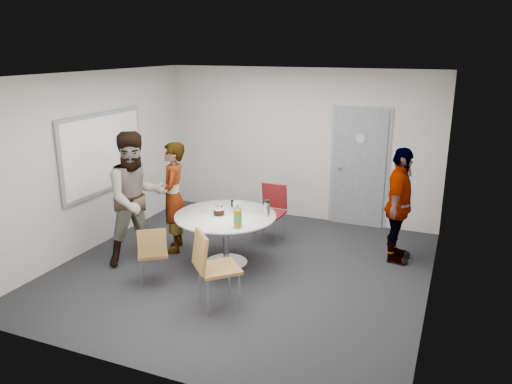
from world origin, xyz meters
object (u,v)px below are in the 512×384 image
at_px(person_left, 137,198).
at_px(chair_far, 272,207).
at_px(table, 227,222).
at_px(person_main, 173,197).
at_px(whiteboard, 103,153).
at_px(chair_near_right, 210,262).
at_px(person_right, 399,206).
at_px(door, 359,168).
at_px(chair_near_left, 153,250).

bearing_deg(person_left, chair_far, -9.34).
bearing_deg(table, person_main, 169.68).
relative_size(whiteboard, chair_near_right, 1.94).
relative_size(whiteboard, person_right, 1.12).
distance_m(door, whiteboard, 4.25).
bearing_deg(person_left, chair_near_left, -98.15).
bearing_deg(chair_far, person_main, 39.29).
bearing_deg(person_left, person_right, -32.42).
relative_size(table, chair_far, 1.56).
xyz_separation_m(chair_far, person_right, (1.98, -0.07, 0.28)).
xyz_separation_m(table, chair_far, (0.24, 1.15, -0.09)).
distance_m(person_main, person_left, 0.63).
height_order(whiteboard, chair_near_right, whiteboard).
bearing_deg(table, person_right, 25.89).
bearing_deg(door, person_left, -133.07).
distance_m(person_left, person_right, 3.76).
distance_m(whiteboard, person_main, 1.35).
bearing_deg(door, table, -119.69).
bearing_deg(chair_far, door, -130.89).
bearing_deg(chair_near_right, person_main, 179.96).
height_order(whiteboard, person_main, whiteboard).
height_order(door, chair_near_left, door).
bearing_deg(chair_far, chair_near_right, 94.05).
distance_m(person_main, person_right, 3.33).
bearing_deg(door, whiteboard, -147.34).
bearing_deg(whiteboard, person_right, 12.18).
xyz_separation_m(whiteboard, person_left, (0.95, -0.51, -0.49)).
height_order(whiteboard, chair_near_left, whiteboard).
height_order(whiteboard, table, whiteboard).
xyz_separation_m(table, chair_near_right, (0.37, -1.21, -0.05)).
xyz_separation_m(table, person_left, (-1.24, -0.38, 0.31)).
distance_m(table, chair_near_right, 1.27).
bearing_deg(chair_near_right, door, 120.30).
relative_size(chair_far, person_right, 0.54).
xyz_separation_m(whiteboard, table, (2.19, -0.13, -0.80)).
height_order(table, chair_near_left, table).
distance_m(table, chair_far, 1.18).
height_order(table, person_left, person_left).
bearing_deg(person_main, chair_near_right, 19.22).
distance_m(door, person_right, 1.59).
relative_size(chair_near_left, chair_near_right, 0.82).
xyz_separation_m(chair_far, person_left, (-1.48, -1.53, 0.40)).
bearing_deg(person_right, person_left, 114.11).
xyz_separation_m(whiteboard, chair_near_right, (2.56, -1.34, -0.85)).
bearing_deg(chair_near_left, chair_far, 32.36).
relative_size(person_left, person_right, 1.13).
relative_size(person_main, person_left, 0.88).
distance_m(table, person_main, 1.02).
xyz_separation_m(chair_near_right, person_right, (1.85, 2.29, 0.25)).
height_order(table, chair_near_right, table).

